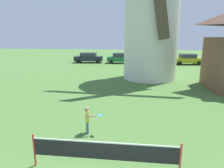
# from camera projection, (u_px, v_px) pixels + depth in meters

# --- Properties ---
(windmill) EXTENTS (10.66, 5.77, 14.41)m
(windmill) POSITION_uv_depth(u_px,v_px,m) (152.00, 9.00, 18.48)
(windmill) COLOR silver
(windmill) RESTS_ON ground_plane
(tennis_net) EXTENTS (4.56, 0.06, 1.10)m
(tennis_net) POSITION_uv_depth(u_px,v_px,m) (104.00, 151.00, 6.09)
(tennis_net) COLOR red
(tennis_net) RESTS_ON ground_plane
(player_far) EXTENTS (0.78, 0.39, 1.19)m
(player_far) POSITION_uv_depth(u_px,v_px,m) (88.00, 118.00, 8.52)
(player_far) COLOR slate
(player_far) RESTS_ON ground_plane
(parked_car_black) EXTENTS (4.52, 2.18, 1.56)m
(parked_car_black) POSITION_uv_depth(u_px,v_px,m) (89.00, 57.00, 31.58)
(parked_car_black) COLOR #1E232D
(parked_car_black) RESTS_ON ground_plane
(parked_car_green) EXTENTS (4.12, 2.13, 1.56)m
(parked_car_green) POSITION_uv_depth(u_px,v_px,m) (120.00, 58.00, 30.98)
(parked_car_green) COLOR #1E6638
(parked_car_green) RESTS_ON ground_plane
(parked_car_silver) EXTENTS (4.48, 1.94, 1.56)m
(parked_car_silver) POSITION_uv_depth(u_px,v_px,m) (151.00, 58.00, 30.68)
(parked_car_silver) COLOR silver
(parked_car_silver) RESTS_ON ground_plane
(parked_car_mustard) EXTENTS (4.12, 2.20, 1.56)m
(parked_car_mustard) POSITION_uv_depth(u_px,v_px,m) (187.00, 59.00, 29.44)
(parked_car_mustard) COLOR #999919
(parked_car_mustard) RESTS_ON ground_plane
(parked_car_cream) EXTENTS (4.23, 2.19, 1.56)m
(parked_car_cream) POSITION_uv_depth(u_px,v_px,m) (224.00, 60.00, 28.49)
(parked_car_cream) COLOR silver
(parked_car_cream) RESTS_ON ground_plane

